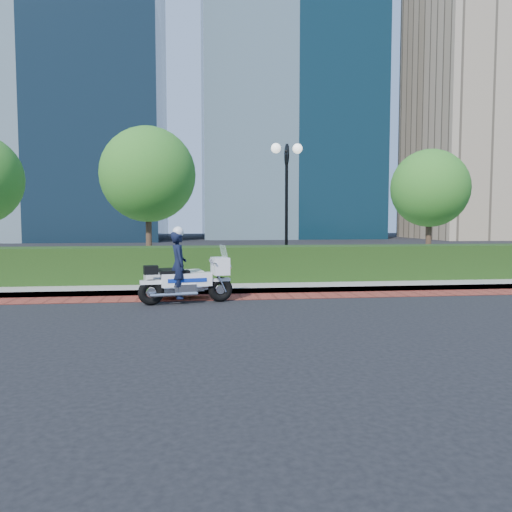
{
  "coord_description": "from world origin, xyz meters",
  "views": [
    {
      "loc": [
        -1.96,
        -10.73,
        1.91
      ],
      "look_at": [
        -0.42,
        1.76,
        1.0
      ],
      "focal_mm": 35.0,
      "sensor_mm": 36.0,
      "label": 1
    }
  ],
  "objects": [
    {
      "name": "brick_strip",
      "position": [
        0.0,
        1.5,
        0.01
      ],
      "size": [
        60.0,
        1.0,
        0.01
      ],
      "primitive_type": "cube",
      "color": "maroon",
      "rests_on": "ground"
    },
    {
      "name": "police_motorcycle",
      "position": [
        -2.3,
        0.98,
        0.61
      ],
      "size": [
        2.17,
        1.56,
        1.77
      ],
      "rotation": [
        0.0,
        0.0,
        0.19
      ],
      "color": "black",
      "rests_on": "ground"
    },
    {
      "name": "tower_right",
      "position": [
        28.0,
        38.0,
        14.0
      ],
      "size": [
        14.0,
        12.0,
        28.0
      ],
      "primitive_type": "cube",
      "color": "gray",
      "rests_on": "ground"
    },
    {
      "name": "sidewalk",
      "position": [
        0.0,
        6.0,
        0.07
      ],
      "size": [
        60.0,
        8.0,
        0.15
      ],
      "primitive_type": "cube",
      "color": "gray",
      "rests_on": "ground"
    },
    {
      "name": "tower_center",
      "position": [
        8.0,
        44.0,
        23.0
      ],
      "size": [
        18.0,
        15.0,
        46.0
      ],
      "primitive_type": "cube",
      "color": "black",
      "rests_on": "ground"
    },
    {
      "name": "tree_c",
      "position": [
        6.5,
        6.5,
        3.05
      ],
      "size": [
        2.8,
        2.8,
        4.3
      ],
      "color": "#332319",
      "rests_on": "sidewalk"
    },
    {
      "name": "tower_left",
      "position": [
        -16.0,
        40.0,
        20.0
      ],
      "size": [
        22.0,
        16.0,
        40.0
      ],
      "primitive_type": "cube",
      "color": "black",
      "rests_on": "ground"
    },
    {
      "name": "hedge_main",
      "position": [
        0.0,
        3.6,
        0.65
      ],
      "size": [
        18.0,
        1.2,
        1.0
      ],
      "primitive_type": "cube",
      "color": "black",
      "rests_on": "sidewalk"
    },
    {
      "name": "lamppost",
      "position": [
        1.0,
        5.2,
        2.96
      ],
      "size": [
        1.02,
        0.7,
        4.21
      ],
      "color": "black",
      "rests_on": "sidewalk"
    },
    {
      "name": "ground",
      "position": [
        0.0,
        0.0,
        0.0
      ],
      "size": [
        120.0,
        120.0,
        0.0
      ],
      "primitive_type": "plane",
      "color": "black",
      "rests_on": "ground"
    },
    {
      "name": "tree_b",
      "position": [
        -3.5,
        6.5,
        3.43
      ],
      "size": [
        3.2,
        3.2,
        4.89
      ],
      "color": "#332319",
      "rests_on": "sidewalk"
    }
  ]
}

